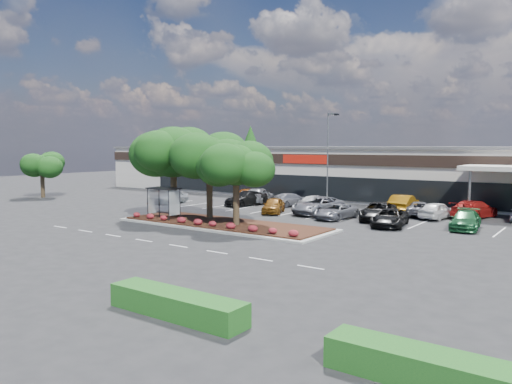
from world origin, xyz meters
The scene contains 31 objects.
ground centered at (0.00, 0.00, 0.00)m, with size 160.00×160.00×0.00m, color black.
retail_store centered at (0.06, 33.91, 3.15)m, with size 80.40×25.20×6.25m.
landscape_island centered at (-2.00, 4.00, 0.12)m, with size 18.00×6.00×0.26m.
lane_markings centered at (-0.14, 10.42, 0.01)m, with size 33.12×20.06×0.01m.
shrub_row centered at (-2.00, 1.90, 0.51)m, with size 17.00×0.80×0.50m, color maroon, non-canonical shape.
bus_shelter centered at (-7.50, 2.95, 2.31)m, with size 2.75×1.55×2.59m.
island_tree_west centered at (-8.00, 4.50, 4.21)m, with size 7.20×7.20×7.89m, color black, non-canonical shape.
island_tree_mid centered at (-4.50, 5.20, 3.92)m, with size 6.60×6.60×7.32m, color black, non-canonical shape.
island_tree_east centered at (-0.50, 3.70, 3.51)m, with size 5.80×5.80×6.50m, color black, non-canonical shape.
hedge_south_east centered at (10.00, -13.50, 0.45)m, with size 6.00×1.30×0.90m, color #134818.
hedge_south_mid centered at (20.00, -13.50, 0.45)m, with size 7.00×1.30×0.90m, color #134818.
tree_west_far centered at (-34.00, 8.00, 2.80)m, with size 4.80×4.80×5.61m, color black, non-canonical shape.
conifer_north_west centered at (-30.00, 46.00, 5.00)m, with size 4.40×4.40×10.00m, color black.
person_waiting centered at (-9.25, 2.86, 1.10)m, with size 0.61×0.40×1.69m, color #594C47.
light_pole centered at (-0.71, 19.41, 4.30)m, with size 1.42×0.70×9.70m.
car_0 centered at (-16.35, 12.53, 0.72)m, with size 1.69×4.21×1.43m, color #979DA2.
car_1 centered at (-8.54, 15.82, 0.77)m, with size 2.15×5.29×1.54m, color black.
car_2 centered at (-2.83, 12.45, 0.74)m, with size 1.74×4.32×1.47m, color brown.
car_3 centered at (0.95, 14.21, 0.82)m, with size 2.72×5.91×1.64m, color slate.
car_4 centered at (3.67, 12.49, 0.66)m, with size 2.21×4.78×1.33m, color slate.
car_5 centered at (8.94, 11.31, 0.70)m, with size 2.32×5.03×1.40m, color black.
car_6 centered at (6.98, 13.83, 0.77)m, with size 2.57×5.57×1.55m, color black.
car_7 centered at (14.14, 13.33, 0.71)m, with size 1.99×4.91×1.42m, color #194F29.
car_9 centered at (-11.97, 20.69, 0.69)m, with size 1.63×4.06×1.38m, color #632703.
car_10 centered at (-8.90, 18.60, 0.82)m, with size 2.29×5.63×1.63m, color slate.
car_11 centered at (-4.31, 18.06, 0.70)m, with size 1.96×4.82×1.40m, color #5A5B62.
car_12 centered at (-1.11, 17.70, 0.72)m, with size 1.71×4.25×1.45m, color white.
car_13 centered at (7.08, 19.88, 0.86)m, with size 1.82×5.22×1.72m, color #80510A.
car_14 centered at (9.00, 18.52, 0.66)m, with size 2.20×4.77×1.33m, color #53535A.
car_15 centered at (10.82, 17.65, 0.75)m, with size 1.76×4.37×1.49m, color silver.
car_16 centered at (13.34, 19.99, 0.80)m, with size 2.24×5.51×1.60m, color #A01916.
Camera 1 is at (22.96, -26.55, 6.36)m, focal length 35.00 mm.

